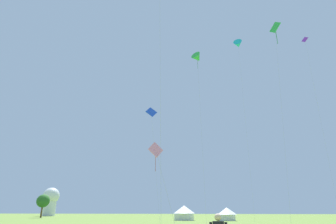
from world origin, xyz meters
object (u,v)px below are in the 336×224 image
at_px(kite_green_delta, 197,58).
at_px(tree_distant_left, 43,201).
at_px(kite_cyan_delta, 238,45).
at_px(festival_tent_right, 184,212).
at_px(kite_purple_diamond, 307,51).
at_px(observatory_dome, 51,200).
at_px(festival_tent_center, 227,213).
at_px(kite_blue_diamond, 151,113).
at_px(kite_pink_diamond, 156,152).
at_px(kite_green_diamond, 275,30).

height_order(kite_green_delta, tree_distant_left, kite_green_delta).
xyz_separation_m(kite_cyan_delta, festival_tent_right, (-13.81, 6.09, -35.27)).
relative_size(kite_purple_diamond, observatory_dome, 3.20).
relative_size(kite_green_delta, observatory_dome, 2.58).
xyz_separation_m(festival_tent_right, festival_tent_center, (8.76, 0.00, -0.23)).
distance_m(kite_blue_diamond, kite_pink_diamond, 27.92).
bearing_deg(observatory_dome, kite_cyan_delta, -33.47).
xyz_separation_m(kite_green_diamond, tree_distant_left, (-62.13, 36.96, -23.87)).
relative_size(kite_blue_diamond, festival_tent_right, 4.53).
bearing_deg(kite_green_delta, observatory_dome, 136.81).
relative_size(festival_tent_center, observatory_dome, 0.36).
bearing_deg(kite_green_delta, kite_pink_diamond, -97.81).
xyz_separation_m(kite_blue_diamond, observatory_dome, (-56.16, 56.26, -13.15)).
bearing_deg(kite_green_diamond, festival_tent_right, 129.66).
bearing_deg(kite_pink_diamond, kite_green_diamond, 45.93).
bearing_deg(festival_tent_right, observatory_dome, 144.56).
xyz_separation_m(festival_tent_right, observatory_dome, (-60.12, 42.79, 4.38)).
bearing_deg(festival_tent_right, kite_blue_diamond, -106.41).
distance_m(kite_purple_diamond, kite_cyan_delta, 14.23).
distance_m(kite_green_diamond, festival_tent_center, 35.99).
distance_m(kite_cyan_delta, festival_tent_center, 36.37).
bearing_deg(kite_green_diamond, kite_purple_diamond, 55.24).
relative_size(kite_pink_diamond, kite_purple_diamond, 0.22).
bearing_deg(kite_green_diamond, kite_blue_diamond, 159.28).
height_order(kite_green_diamond, festival_tent_right, kite_green_diamond).
xyz_separation_m(kite_purple_diamond, tree_distant_left, (-70.24, 25.27, -26.56)).
relative_size(kite_green_diamond, tree_distant_left, 4.65).
height_order(kite_cyan_delta, festival_tent_right, kite_cyan_delta).
relative_size(kite_pink_diamond, observatory_dome, 0.70).
distance_m(kite_green_delta, festival_tent_right, 31.88).
height_order(kite_green_diamond, festival_tent_center, kite_green_diamond).
height_order(festival_tent_center, observatory_dome, observatory_dome).
relative_size(kite_blue_diamond, kite_pink_diamond, 2.73).
relative_size(kite_green_delta, kite_blue_diamond, 1.36).
bearing_deg(festival_tent_right, kite_cyan_delta, -23.81).
distance_m(festival_tent_center, tree_distant_left, 55.03).
relative_size(kite_green_diamond, kite_pink_diamond, 4.02).
bearing_deg(kite_cyan_delta, festival_tent_right, 156.19).
relative_size(kite_cyan_delta, observatory_dome, 3.53).
xyz_separation_m(kite_purple_diamond, festival_tent_right, (-26.19, 10.12, -29.54)).
bearing_deg(tree_distant_left, observatory_dome, 120.18).
relative_size(kite_purple_diamond, festival_tent_center, 8.88).
height_order(kite_cyan_delta, festival_tent_center, kite_cyan_delta).
bearing_deg(festival_tent_right, kite_green_delta, -73.71).
xyz_separation_m(festival_tent_right, tree_distant_left, (-44.05, 15.15, 2.98)).
bearing_deg(kite_purple_diamond, kite_pink_diamond, -130.39).
height_order(festival_tent_right, festival_tent_center, festival_tent_right).
relative_size(kite_green_delta, festival_tent_right, 6.16).
xyz_separation_m(kite_pink_diamond, festival_tent_center, (5.81, 37.44, -5.22)).
xyz_separation_m(kite_purple_diamond, observatory_dome, (-86.32, 52.91, -25.16)).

